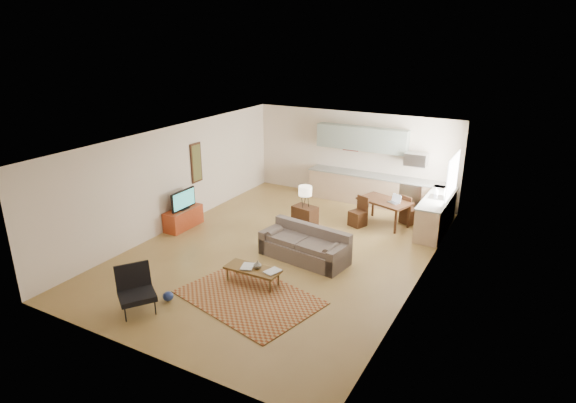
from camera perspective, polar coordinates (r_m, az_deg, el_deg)
The scene contains 25 objects.
room at distance 11.10m, azimuth -0.75°, elevation 0.52°, with size 9.00×9.00×9.00m.
kitchen_counter_back at distance 14.69m, azimuth 10.42°, elevation 1.33°, with size 4.26×0.64×0.92m, color tan, non-canonical shape.
kitchen_counter_right at distance 13.13m, azimuth 17.13°, elevation -1.45°, with size 0.64×2.26×0.92m, color tan, non-canonical shape.
kitchen_range at distance 14.41m, azimuth 14.55°, elevation 0.61°, with size 0.62×0.62×0.90m, color #A5A8AD.
kitchen_microwave at distance 14.12m, azimuth 14.95°, elevation 4.86°, with size 0.62×0.40×0.35m, color #A5A8AD.
upper_cabinets at distance 14.63m, azimuth 8.73°, elevation 7.40°, with size 2.80×0.34×0.70m, color gray.
window_right at distance 12.75m, azimuth 18.93°, elevation 2.91°, with size 0.02×1.40×1.05m, color white.
wall_art_left at distance 13.52m, azimuth -10.80°, elevation 4.53°, with size 0.06×0.42×1.10m, color olive, non-canonical shape.
triptych at distance 14.94m, azimuth 7.44°, elevation 6.93°, with size 1.70×0.04×0.50m, color beige, non-canonical shape.
rug at distance 9.70m, azimuth -4.65°, elevation -11.26°, with size 2.63×1.82×0.02m, color maroon.
sofa at distance 11.03m, azimuth 1.93°, elevation -5.09°, with size 2.14×0.93×0.75m, color brown, non-canonical shape.
coffee_table at distance 10.12m, azimuth -4.20°, elevation -8.77°, with size 1.18×0.47×0.36m, color #523816, non-canonical shape.
book_a at distance 10.11m, azimuth -5.51°, elevation -7.62°, with size 0.34×0.40×0.03m, color maroon.
book_b at distance 9.95m, azimuth -2.32°, elevation -8.04°, with size 0.33×0.39×0.03m, color navy.
vase at distance 9.99m, azimuth -3.63°, elevation -7.47°, with size 0.19×0.19×0.17m, color black.
armchair at distance 9.48m, azimuth -17.53°, elevation -10.08°, with size 0.74×0.74×0.85m, color black, non-canonical shape.
tv_credenza at distance 13.13m, azimuth -12.29°, elevation -1.94°, with size 0.44×1.14×0.53m, color #983216, non-canonical shape.
tv at distance 12.92m, azimuth -12.31°, elevation 0.21°, with size 0.09×0.88×0.53m, color black, non-canonical shape.
console_table at distance 12.51m, azimuth 2.01°, elevation -2.12°, with size 0.61×0.41×0.71m, color #311B0E, non-canonical shape.
table_lamp at distance 12.29m, azimuth 2.05°, elevation 0.65°, with size 0.34×0.34×0.57m, color beige, non-canonical shape.
dining_table at distance 13.26m, azimuth 11.29°, elevation -1.26°, with size 1.37×0.79×0.69m, color #311B0E, non-canonical shape.
dining_chair_near at distance 13.03m, azimuth 8.29°, elevation -1.19°, with size 0.38×0.40×0.81m, color #311B0E, non-canonical shape.
dining_chair_far at distance 13.48m, azimuth 14.21°, elevation -0.87°, with size 0.39×0.41×0.81m, color #311B0E, non-canonical shape.
laptop at distance 12.95m, azimuth 12.44°, elevation 0.30°, with size 0.29×0.22×0.22m, color #A5A8AD, non-canonical shape.
soap_bottle at distance 13.17m, azimuth 17.15°, elevation 1.18°, with size 0.10×0.10×0.19m, color beige.
Camera 1 is at (5.18, -9.13, 4.96)m, focal length 30.00 mm.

